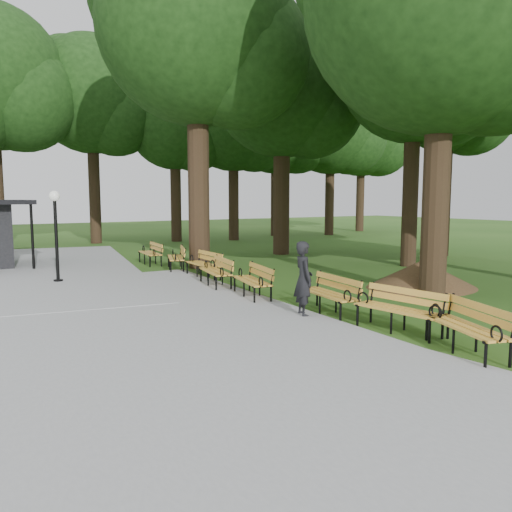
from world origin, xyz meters
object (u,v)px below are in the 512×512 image
bench_5 (252,281)px  lawn_tree_5 (449,94)px  bench_4 (328,294)px  person (304,279)px  bench_9 (150,253)px  dirt_mound (422,274)px  bench_2 (466,327)px  lawn_tree_4 (282,86)px  bench_3 (398,310)px  bench_8 (176,258)px  bench_6 (215,272)px  bench_7 (203,264)px  lamp_post (55,216)px  lawn_tree_2 (197,27)px  lawn_tree_1 (415,68)px

bench_5 → lawn_tree_5: bearing=118.5°
lawn_tree_5 → bench_4: bearing=-152.8°
person → bench_9: bearing=15.4°
dirt_mound → bench_4: 4.65m
bench_2 → lawn_tree_4: size_ratio=0.17×
bench_3 → bench_8: size_ratio=1.00×
bench_2 → bench_9: (-0.47, 13.87, 0.00)m
bench_6 → bench_8: 3.91m
bench_4 → lawn_tree_4: 14.27m
bench_7 → bench_9: (-0.31, 4.15, 0.00)m
lamp_post → bench_2: lamp_post is taller
bench_7 → dirt_mound: bearing=43.2°
lawn_tree_4 → bench_5: bearing=-129.2°
bench_7 → lawn_tree_2: 8.66m
lawn_tree_1 → lawn_tree_5: (4.06, 1.55, -0.22)m
person → lawn_tree_5: (12.64, 6.07, 6.38)m
lawn_tree_5 → lawn_tree_1: bearing=-159.1°
bench_6 → lawn_tree_2: bearing=171.4°
lamp_post → lawn_tree_1: 13.79m
lawn_tree_1 → lamp_post: bearing=165.8°
person → lawn_tree_4: bearing=-16.0°
bench_6 → lawn_tree_5: (12.54, 1.64, 6.78)m
bench_8 → lawn_tree_2: bearing=112.7°
person → bench_2: 3.67m
bench_4 → bench_6: size_ratio=1.00×
bench_8 → lawn_tree_4: size_ratio=0.17×
bench_9 → dirt_mound: bearing=33.6°
bench_6 → bench_9: bearing=-170.5°
lawn_tree_4 → bench_3: bearing=-115.5°
lawn_tree_4 → lawn_tree_5: size_ratio=1.12×
bench_9 → lamp_post: bearing=-50.5°
bench_8 → lawn_tree_4: (6.30, 2.25, 7.26)m
bench_3 → lawn_tree_4: (6.02, 12.62, 7.26)m
bench_4 → bench_9: (-0.42, 10.37, 0.00)m
bench_2 → bench_8: same height
bench_5 → lawn_tree_2: bearing=179.5°
bench_3 → lawn_tree_2: bearing=168.4°
bench_8 → lawn_tree_1: 11.35m
lawn_tree_4 → bench_8: bearing=-160.3°
bench_7 → lawn_tree_4: lawn_tree_4 is taller
bench_8 → lawn_tree_5: 14.09m
bench_5 → bench_6: 2.02m
lawn_tree_1 → lawn_tree_2: size_ratio=0.83×
lawn_tree_1 → lawn_tree_4: size_ratio=0.94×
bench_5 → lawn_tree_5: size_ratio=0.19×
bench_4 → lawn_tree_2: 11.89m
bench_6 → bench_7: bearing=176.4°
bench_2 → dirt_mound: bearing=155.5°
bench_7 → bench_8: bearing=-177.5°
dirt_mound → bench_8: 8.66m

